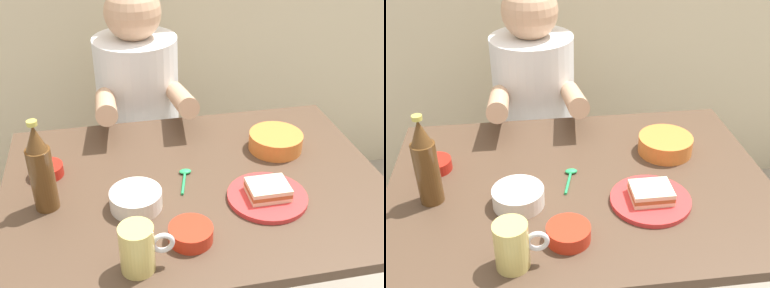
% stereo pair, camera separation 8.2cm
% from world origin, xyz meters
% --- Properties ---
extents(dining_table, '(1.10, 0.80, 0.74)m').
position_xyz_m(dining_table, '(0.00, 0.00, 0.65)').
color(dining_table, '#4C3828').
rests_on(dining_table, ground).
extents(stool, '(0.34, 0.34, 0.45)m').
position_xyz_m(stool, '(-0.10, 0.63, 0.35)').
color(stool, '#4C4C51').
rests_on(stool, ground).
extents(person_seated, '(0.33, 0.56, 0.72)m').
position_xyz_m(person_seated, '(-0.10, 0.62, 0.77)').
color(person_seated, white).
rests_on(person_seated, stool).
extents(plate_orange, '(0.22, 0.22, 0.01)m').
position_xyz_m(plate_orange, '(0.18, -0.12, 0.75)').
color(plate_orange, red).
rests_on(plate_orange, dining_table).
extents(sandwich, '(0.11, 0.09, 0.04)m').
position_xyz_m(sandwich, '(0.18, -0.12, 0.77)').
color(sandwich, beige).
rests_on(sandwich, plate_orange).
extents(beer_mug, '(0.13, 0.08, 0.12)m').
position_xyz_m(beer_mug, '(-0.19, -0.30, 0.80)').
color(beer_mug, '#D1BC66').
rests_on(beer_mug, dining_table).
extents(beer_bottle, '(0.06, 0.06, 0.26)m').
position_xyz_m(beer_bottle, '(-0.41, -0.03, 0.86)').
color(beer_bottle, '#593819').
rests_on(beer_bottle, dining_table).
extents(rice_bowl_white, '(0.14, 0.14, 0.05)m').
position_xyz_m(rice_bowl_white, '(-0.18, -0.08, 0.77)').
color(rice_bowl_white, silver).
rests_on(rice_bowl_white, dining_table).
extents(sauce_bowl_chili, '(0.11, 0.11, 0.04)m').
position_xyz_m(sauce_bowl_chili, '(-0.06, -0.23, 0.76)').
color(sauce_bowl_chili, red).
rests_on(sauce_bowl_chili, dining_table).
extents(soup_bowl_orange, '(0.17, 0.17, 0.05)m').
position_xyz_m(soup_bowl_orange, '(0.29, 0.13, 0.77)').
color(soup_bowl_orange, orange).
rests_on(soup_bowl_orange, dining_table).
extents(sambal_bowl_red, '(0.10, 0.10, 0.03)m').
position_xyz_m(sambal_bowl_red, '(-0.42, 0.12, 0.76)').
color(sambal_bowl_red, '#B21E14').
rests_on(sambal_bowl_red, dining_table).
extents(spoon, '(0.05, 0.12, 0.01)m').
position_xyz_m(spoon, '(-0.03, 0.03, 0.75)').
color(spoon, '#26A559').
rests_on(spoon, dining_table).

